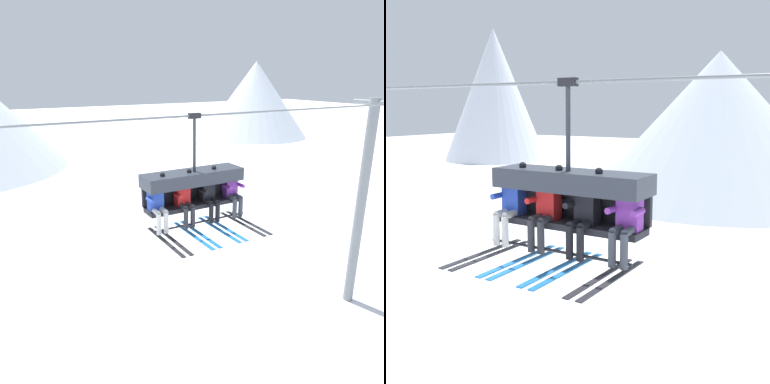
% 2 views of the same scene
% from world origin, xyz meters
% --- Properties ---
extents(mountain_peak_east, '(14.85, 14.85, 10.29)m').
position_xyz_m(mountain_peak_east, '(31.88, 34.68, 5.14)').
color(mountain_peak_east, silver).
rests_on(mountain_peak_east, ground_plane).
extents(lift_tower_far, '(0.36, 1.88, 7.78)m').
position_xyz_m(lift_tower_far, '(8.79, -0.02, 4.05)').
color(lift_tower_far, slate).
rests_on(lift_tower_far, ground_plane).
extents(lift_cable, '(18.93, 0.05, 0.05)m').
position_xyz_m(lift_cable, '(0.33, -0.80, 7.50)').
color(lift_cable, slate).
extents(chairlift_chair, '(2.44, 0.74, 2.47)m').
position_xyz_m(chairlift_chair, '(1.40, -0.73, 5.94)').
color(chairlift_chair, '#232328').
extents(skier_blue, '(0.48, 1.70, 1.34)m').
position_xyz_m(skier_blue, '(0.40, -0.94, 5.67)').
color(skier_blue, '#2847B7').
extents(skier_red, '(0.48, 1.70, 1.34)m').
position_xyz_m(skier_red, '(1.07, -0.94, 5.67)').
color(skier_red, red).
extents(skier_black, '(0.48, 1.70, 1.34)m').
position_xyz_m(skier_black, '(1.74, -0.94, 5.67)').
color(skier_black, black).
extents(skier_purple, '(0.46, 1.70, 1.23)m').
position_xyz_m(skier_purple, '(2.41, -0.95, 5.65)').
color(skier_purple, purple).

